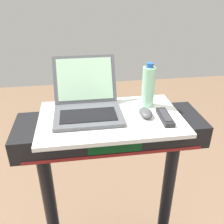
{
  "coord_description": "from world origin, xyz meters",
  "views": [
    {
      "loc": [
        -0.14,
        -0.31,
        1.66
      ],
      "look_at": [
        0.0,
        0.65,
        1.15
      ],
      "focal_mm": 39.72,
      "sensor_mm": 36.0,
      "label": 1
    }
  ],
  "objects_px": {
    "computer_mouse": "(146,113)",
    "water_bottle": "(148,86)",
    "laptop": "(87,103)",
    "tv_remote": "(165,117)"
  },
  "relations": [
    {
      "from": "computer_mouse",
      "to": "tv_remote",
      "type": "relative_size",
      "value": 0.62
    },
    {
      "from": "computer_mouse",
      "to": "water_bottle",
      "type": "distance_m",
      "value": 0.15
    },
    {
      "from": "laptop",
      "to": "water_bottle",
      "type": "distance_m",
      "value": 0.31
    },
    {
      "from": "water_bottle",
      "to": "computer_mouse",
      "type": "bearing_deg",
      "value": -109.2
    },
    {
      "from": "water_bottle",
      "to": "laptop",
      "type": "bearing_deg",
      "value": -175.65
    },
    {
      "from": "laptop",
      "to": "computer_mouse",
      "type": "height_order",
      "value": "laptop"
    },
    {
      "from": "laptop",
      "to": "water_bottle",
      "type": "xyz_separation_m",
      "value": [
        0.31,
        0.02,
        0.06
      ]
    },
    {
      "from": "computer_mouse",
      "to": "water_bottle",
      "type": "relative_size",
      "value": 0.45
    },
    {
      "from": "laptop",
      "to": "computer_mouse",
      "type": "xyz_separation_m",
      "value": [
        0.27,
        -0.09,
        -0.03
      ]
    },
    {
      "from": "water_bottle",
      "to": "tv_remote",
      "type": "relative_size",
      "value": 1.38
    }
  ]
}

